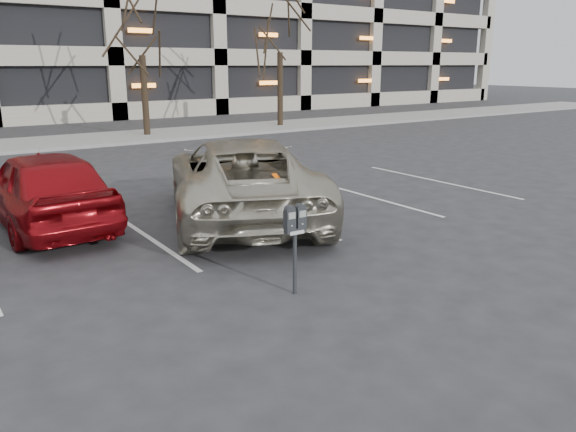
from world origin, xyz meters
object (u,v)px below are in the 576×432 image
object	(u,v)px
tree_d	(280,4)
car_red	(45,188)
tree_c	(139,2)
parking_meter	(295,228)
suv_silver	(242,178)

from	to	relation	value
tree_d	car_red	bearing A→B (deg)	-138.03
tree_c	parking_meter	world-z (taller)	tree_c
tree_c	suv_silver	distance (m)	15.04
tree_c	tree_d	world-z (taller)	tree_d
tree_c	car_red	bearing A→B (deg)	-118.61
car_red	suv_silver	bearing A→B (deg)	154.12
tree_c	parking_meter	size ratio (longest dim) A/B	6.14
tree_d	car_red	xyz separation A→B (m)	(-13.74, -12.36, -5.08)
suv_silver	car_red	bearing A→B (deg)	-1.37
parking_meter	suv_silver	size ratio (longest dim) A/B	0.19
suv_silver	parking_meter	bearing A→B (deg)	92.51
tree_c	suv_silver	size ratio (longest dim) A/B	1.16
car_red	parking_meter	bearing A→B (deg)	108.86
tree_c	tree_d	xyz separation A→B (m)	(7.00, 0.00, 0.32)
tree_d	tree_c	bearing A→B (deg)	180.00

